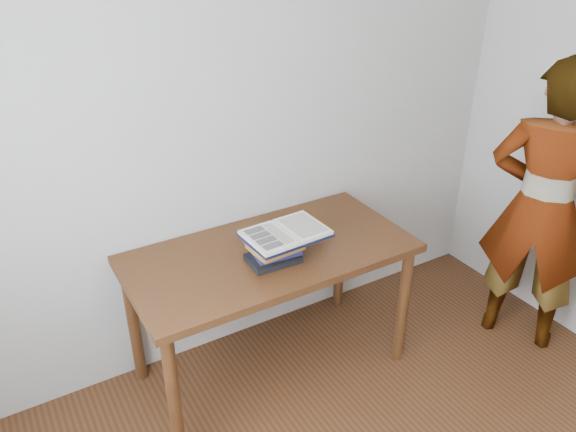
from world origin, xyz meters
TOP-DOWN VIEW (x-y plane):
  - room_shell at (-0.08, 0.01)m, footprint 3.54×3.54m
  - desk at (0.02, 1.38)m, footprint 1.44×0.72m
  - book_stack at (-0.00, 1.30)m, footprint 0.27×0.21m
  - open_book at (0.05, 1.28)m, footprint 0.40×0.29m
  - reader at (1.45, 0.90)m, footprint 0.66×0.73m

SIDE VIEW (x-z plane):
  - desk at x=0.02m, z-range 0.29..1.06m
  - book_stack at x=0.00m, z-range 0.77..0.90m
  - reader at x=1.45m, z-range 0.00..1.67m
  - open_book at x=0.05m, z-range 0.89..0.93m
  - room_shell at x=-0.08m, z-range 0.32..2.94m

